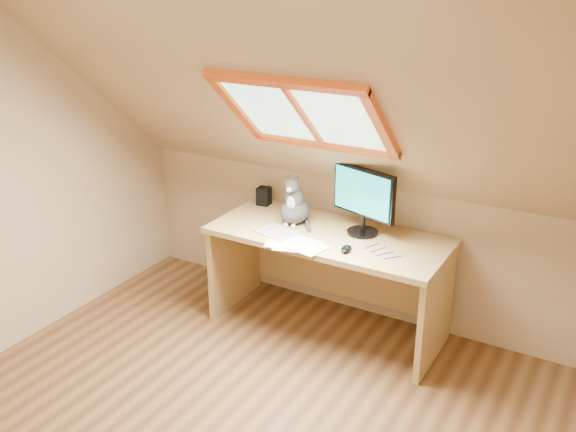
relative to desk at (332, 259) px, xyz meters
The scene contains 9 objects.
room_shell 1.79m from the desk, 90.30° to the right, with size 3.52×3.52×2.41m.
desk is the anchor object (origin of this frame).
monitor 0.53m from the desk, 10.77° to the left, with size 0.49×0.21×0.46m.
cat 0.46m from the desk, behind, with size 0.23×0.26×0.37m.
desk_speaker 0.76m from the desk, 164.99° to the left, with size 0.09×0.09×0.14m, color black.
graphics_tablet 0.45m from the desk, 140.65° to the right, with size 0.26×0.19×0.01m, color #B2B2B7.
mouse 0.43m from the desk, 50.36° to the right, with size 0.06×0.11×0.03m, color black.
papers 0.43m from the desk, 113.74° to the right, with size 0.35×0.30×0.01m.
cables 0.45m from the desk, 29.51° to the right, with size 0.51×0.26×0.01m.
Camera 1 is at (1.77, -2.21, 2.46)m, focal length 40.00 mm.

